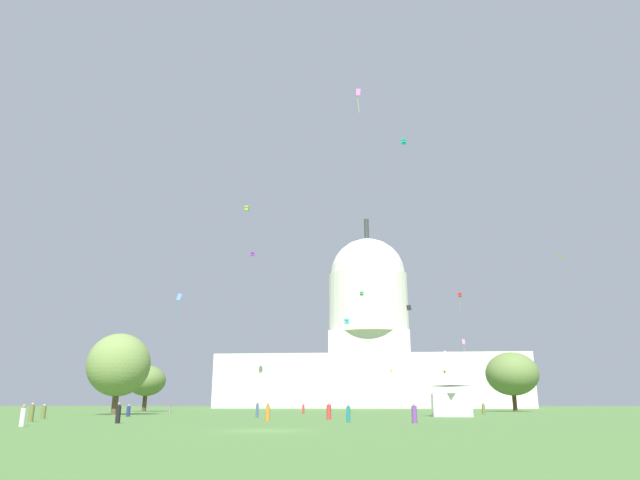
{
  "coord_description": "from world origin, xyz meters",
  "views": [
    {
      "loc": [
        6.63,
        -35.1,
        1.55
      ],
      "look_at": [
        -3.55,
        73.91,
        33.29
      ],
      "focal_mm": 31.76,
      "sensor_mm": 36.0,
      "label": 1
    }
  ],
  "objects_px": {
    "kite_pink_low": "(464,343)",
    "person_white_back_right": "(23,416)",
    "person_olive_near_tent": "(44,412)",
    "kite_white_low": "(445,353)",
    "person_red_mid_right": "(329,412)",
    "kite_violet_high": "(253,254)",
    "person_orange_deep_crowd": "(268,413)",
    "person_olive_edge_west": "(484,409)",
    "kite_blue_mid": "(179,299)",
    "kite_gold_low": "(391,371)",
    "kite_turquoise_high": "(404,141)",
    "person_olive_lawn_far_right": "(32,413)",
    "person_red_front_left": "(303,409)",
    "kite_green_mid": "(362,293)",
    "capitol_building": "(369,341)",
    "person_navy_front_right": "(128,411)",
    "person_denim_mid_left": "(257,410)",
    "person_purple_back_center": "(414,414)",
    "kite_magenta_high": "(358,95)",
    "person_teal_back_left": "(348,414)",
    "tree_west_mid": "(146,381)",
    "person_black_edge_east": "(118,414)",
    "kite_yellow_mid": "(564,259)",
    "person_grey_mid_center": "(170,409)",
    "kite_cyan_low": "(347,321)",
    "tree_west_near": "(119,365)",
    "kite_red_mid": "(460,295)",
    "kite_lime_high": "(247,208)",
    "kite_black_low": "(409,308)",
    "tree_east_near": "(512,374)",
    "event_tent": "(450,394)"
  },
  "relations": [
    {
      "from": "kite_magenta_high",
      "to": "person_navy_front_right",
      "type": "bearing_deg",
      "value": -121.83
    },
    {
      "from": "person_orange_deep_crowd",
      "to": "kite_pink_low",
      "type": "relative_size",
      "value": 0.34
    },
    {
      "from": "person_red_mid_right",
      "to": "kite_violet_high",
      "type": "relative_size",
      "value": 1.16
    },
    {
      "from": "person_olive_near_tent",
      "to": "kite_gold_low",
      "type": "relative_size",
      "value": 0.7
    },
    {
      "from": "kite_pink_low",
      "to": "kite_green_mid",
      "type": "height_order",
      "value": "kite_green_mid"
    },
    {
      "from": "person_grey_mid_center",
      "to": "person_olive_near_tent",
      "type": "relative_size",
      "value": 0.97
    },
    {
      "from": "kite_turquoise_high",
      "to": "kite_gold_low",
      "type": "bearing_deg",
      "value": 133.4
    },
    {
      "from": "person_black_edge_east",
      "to": "person_orange_deep_crowd",
      "type": "bearing_deg",
      "value": 122.85
    },
    {
      "from": "person_red_front_left",
      "to": "kite_green_mid",
      "type": "distance_m",
      "value": 76.05
    },
    {
      "from": "tree_west_near",
      "to": "tree_west_mid",
      "type": "bearing_deg",
      "value": 105.47
    },
    {
      "from": "person_orange_deep_crowd",
      "to": "person_black_edge_east",
      "type": "xyz_separation_m",
      "value": [
        -11.14,
        -7.16,
        0.01
      ]
    },
    {
      "from": "person_olive_near_tent",
      "to": "kite_white_low",
      "type": "bearing_deg",
      "value": 161.95
    },
    {
      "from": "person_navy_front_right",
      "to": "kite_red_mid",
      "type": "relative_size",
      "value": 0.34
    },
    {
      "from": "tree_west_mid",
      "to": "person_black_edge_east",
      "type": "height_order",
      "value": "tree_west_mid"
    },
    {
      "from": "capitol_building",
      "to": "tree_west_near",
      "type": "xyz_separation_m",
      "value": [
        -36.66,
        -126.62,
        -16.37
      ]
    },
    {
      "from": "person_orange_deep_crowd",
      "to": "kite_gold_low",
      "type": "xyz_separation_m",
      "value": [
        14.4,
        98.35,
        9.0
      ]
    },
    {
      "from": "person_orange_deep_crowd",
      "to": "person_red_mid_right",
      "type": "height_order",
      "value": "person_red_mid_right"
    },
    {
      "from": "kite_black_low",
      "to": "kite_violet_high",
      "type": "xyz_separation_m",
      "value": [
        -43.42,
        73.55,
        29.86
      ]
    },
    {
      "from": "kite_lime_high",
      "to": "kite_black_low",
      "type": "relative_size",
      "value": 1.26
    },
    {
      "from": "person_red_front_left",
      "to": "kite_gold_low",
      "type": "distance_m",
      "value": 62.5
    },
    {
      "from": "person_olive_lawn_far_right",
      "to": "kite_turquoise_high",
      "type": "distance_m",
      "value": 83.99
    },
    {
      "from": "person_teal_back_left",
      "to": "kite_violet_high",
      "type": "xyz_separation_m",
      "value": [
        -34.96,
        119.55,
        46.4
      ]
    },
    {
      "from": "person_purple_back_center",
      "to": "kite_magenta_high",
      "type": "bearing_deg",
      "value": 173.89
    },
    {
      "from": "kite_pink_low",
      "to": "kite_green_mid",
      "type": "bearing_deg",
      "value": 21.1
    },
    {
      "from": "person_navy_front_right",
      "to": "person_black_edge_east",
      "type": "bearing_deg",
      "value": -136.46
    },
    {
      "from": "person_purple_back_center",
      "to": "person_denim_mid_left",
      "type": "height_order",
      "value": "person_denim_mid_left"
    },
    {
      "from": "person_teal_back_left",
      "to": "tree_east_near",
      "type": "bearing_deg",
      "value": 42.07
    },
    {
      "from": "person_purple_back_center",
      "to": "person_teal_back_left",
      "type": "relative_size",
      "value": 1.07
    },
    {
      "from": "person_denim_mid_left",
      "to": "person_olive_near_tent",
      "type": "bearing_deg",
      "value": -137.23
    },
    {
      "from": "capitol_building",
      "to": "kite_white_low",
      "type": "distance_m",
      "value": 37.85
    },
    {
      "from": "capitol_building",
      "to": "person_navy_front_right",
      "type": "distance_m",
      "value": 143.85
    },
    {
      "from": "capitol_building",
      "to": "kite_cyan_low",
      "type": "xyz_separation_m",
      "value": [
        -3.6,
        -98.64,
        -6.37
      ]
    },
    {
      "from": "kite_black_low",
      "to": "kite_yellow_mid",
      "type": "bearing_deg",
      "value": -14.34
    },
    {
      "from": "person_teal_back_left",
      "to": "kite_gold_low",
      "type": "height_order",
      "value": "kite_gold_low"
    },
    {
      "from": "kite_pink_low",
      "to": "person_white_back_right",
      "type": "bearing_deg",
      "value": 92.38
    },
    {
      "from": "capitol_building",
      "to": "kite_turquoise_high",
      "type": "bearing_deg",
      "value": -85.32
    },
    {
      "from": "tree_west_near",
      "to": "kite_magenta_high",
      "type": "bearing_deg",
      "value": -4.05
    },
    {
      "from": "person_red_mid_right",
      "to": "person_teal_back_left",
      "type": "bearing_deg",
      "value": 155.34
    },
    {
      "from": "event_tent",
      "to": "kite_green_mid",
      "type": "distance_m",
      "value": 90.72
    },
    {
      "from": "kite_red_mid",
      "to": "kite_pink_low",
      "type": "relative_size",
      "value": 0.9
    },
    {
      "from": "person_olive_near_tent",
      "to": "person_olive_edge_west",
      "type": "bearing_deg",
      "value": 126.4
    },
    {
      "from": "person_orange_deep_crowd",
      "to": "person_denim_mid_left",
      "type": "height_order",
      "value": "person_denim_mid_left"
    },
    {
      "from": "kite_blue_mid",
      "to": "kite_gold_low",
      "type": "bearing_deg",
      "value": 97.22
    },
    {
      "from": "person_red_mid_right",
      "to": "person_orange_deep_crowd",
      "type": "bearing_deg",
      "value": 100.91
    },
    {
      "from": "tree_east_near",
      "to": "kite_cyan_low",
      "type": "relative_size",
      "value": 13.69
    },
    {
      "from": "person_grey_mid_center",
      "to": "kite_cyan_low",
      "type": "bearing_deg",
      "value": -122.94
    },
    {
      "from": "person_purple_back_center",
      "to": "kite_yellow_mid",
      "type": "relative_size",
      "value": 0.96
    },
    {
      "from": "kite_magenta_high",
      "to": "kite_violet_high",
      "type": "xyz_separation_m",
      "value": [
        -35.86,
        89.25,
        -2.07
      ]
    },
    {
      "from": "tree_west_mid",
      "to": "kite_red_mid",
      "type": "height_order",
      "value": "kite_red_mid"
    },
    {
      "from": "person_navy_front_right",
      "to": "kite_turquoise_high",
      "type": "distance_m",
      "value": 72.37
    }
  ]
}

